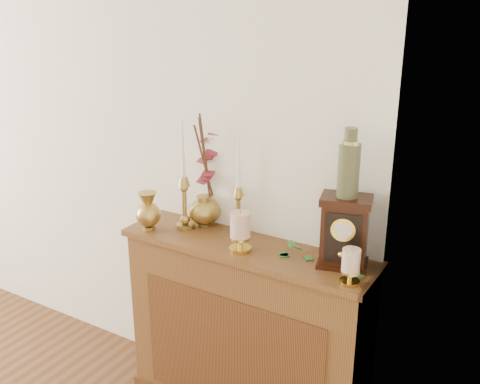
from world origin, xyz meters
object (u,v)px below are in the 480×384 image
Objects in this scene: bud_vase at (148,212)px; ceramic_vase at (349,167)px; ginger_jar at (208,173)px; candlestick_left at (184,194)px; mantel_clock at (344,232)px; candlestick_center at (238,203)px.

ceramic_vase is (0.95, 0.14, 0.35)m from bud_vase.
ginger_jar is 0.79m from ceramic_vase.
candlestick_left is 0.16m from ginger_jar.
ginger_jar is at bearing 172.39° from ceramic_vase.
ginger_jar is 2.01× the size of ceramic_vase.
ginger_jar reaches higher than bud_vase.
ginger_jar reaches higher than mantel_clock.
candlestick_center is at bearing 16.17° from candlestick_left.
ceramic_vase is (0.56, -0.05, 0.28)m from candlestick_center.
candlestick_center is 0.85× the size of ginger_jar.
candlestick_center is 0.23m from ginger_jar.
mantel_clock reaches higher than bud_vase.
candlestick_left is at bearing 166.73° from mantel_clock.
ceramic_vase is at bearing -5.55° from candlestick_center.
candlestick_left is 2.78× the size of bud_vase.
bud_vase is 0.63× the size of mantel_clock.
bud_vase is at bearing -154.35° from candlestick_center.
candlestick_left is 1.90× the size of ceramic_vase.
candlestick_left is 0.94× the size of ginger_jar.
ceramic_vase is (0.82, 0.02, 0.26)m from candlestick_left.
ginger_jar is (0.19, 0.24, 0.16)m from bud_vase.
bud_vase is (-0.14, -0.11, -0.08)m from candlestick_left.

